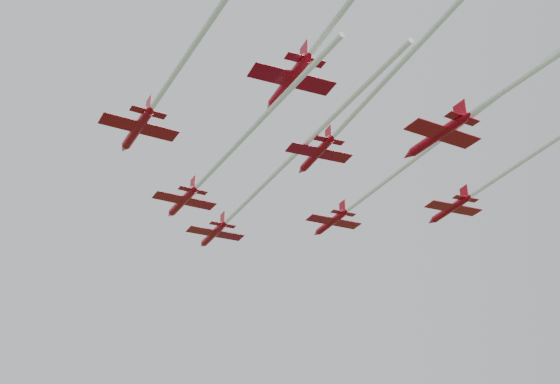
{
  "coord_description": "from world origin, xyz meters",
  "views": [
    {
      "loc": [
        2.05,
        -82.1,
        18.01
      ],
      "look_at": [
        2.55,
        2.65,
        59.35
      ],
      "focal_mm": 45.0,
      "sensor_mm": 36.0,
      "label": 1
    }
  ],
  "objects_px": {
    "jet_lead": "(251,197)",
    "jet_row3_left": "(176,72)",
    "jet_row2_left": "(211,172)",
    "jet_row2_right": "(383,183)",
    "jet_row4_right": "(521,79)",
    "jet_row3_mid": "(374,93)",
    "jet_row3_right": "(519,163)"
  },
  "relations": [
    {
      "from": "jet_row3_left",
      "to": "jet_row3_mid",
      "type": "relative_size",
      "value": 0.9
    },
    {
      "from": "jet_row2_left",
      "to": "jet_row3_left",
      "type": "bearing_deg",
      "value": -123.58
    },
    {
      "from": "jet_lead",
      "to": "jet_row2_right",
      "type": "xyz_separation_m",
      "value": [
        17.94,
        -5.66,
        -0.57
      ]
    },
    {
      "from": "jet_row2_left",
      "to": "jet_row3_right",
      "type": "bearing_deg",
      "value": -33.68
    },
    {
      "from": "jet_row2_right",
      "to": "jet_row4_right",
      "type": "height_order",
      "value": "jet_row2_right"
    },
    {
      "from": "jet_row2_right",
      "to": "jet_row3_left",
      "type": "bearing_deg",
      "value": -158.15
    },
    {
      "from": "jet_row2_right",
      "to": "jet_row3_mid",
      "type": "relative_size",
      "value": 0.98
    },
    {
      "from": "jet_lead",
      "to": "jet_row3_left",
      "type": "relative_size",
      "value": 1.14
    },
    {
      "from": "jet_row3_right",
      "to": "jet_row4_right",
      "type": "bearing_deg",
      "value": -128.37
    },
    {
      "from": "jet_row3_mid",
      "to": "jet_row3_left",
      "type": "bearing_deg",
      "value": 169.97
    },
    {
      "from": "jet_row4_right",
      "to": "jet_row3_mid",
      "type": "bearing_deg",
      "value": 133.44
    },
    {
      "from": "jet_row2_left",
      "to": "jet_row2_right",
      "type": "xyz_separation_m",
      "value": [
        22.55,
        6.05,
        1.45
      ]
    },
    {
      "from": "jet_lead",
      "to": "jet_row3_right",
      "type": "height_order",
      "value": "jet_lead"
    },
    {
      "from": "jet_row2_right",
      "to": "jet_row3_right",
      "type": "distance_m",
      "value": 18.16
    },
    {
      "from": "jet_row3_mid",
      "to": "jet_row4_right",
      "type": "height_order",
      "value": "jet_row3_mid"
    },
    {
      "from": "jet_row2_left",
      "to": "jet_row3_right",
      "type": "height_order",
      "value": "jet_row2_left"
    },
    {
      "from": "jet_row2_left",
      "to": "jet_row3_left",
      "type": "height_order",
      "value": "jet_row3_left"
    },
    {
      "from": "jet_row3_left",
      "to": "jet_row4_right",
      "type": "height_order",
      "value": "jet_row3_left"
    },
    {
      "from": "jet_row2_left",
      "to": "jet_row2_right",
      "type": "bearing_deg",
      "value": -12.65
    },
    {
      "from": "jet_row2_right",
      "to": "jet_row4_right",
      "type": "bearing_deg",
      "value": -92.68
    },
    {
      "from": "jet_lead",
      "to": "jet_row3_left",
      "type": "height_order",
      "value": "jet_lead"
    },
    {
      "from": "jet_lead",
      "to": "jet_row2_right",
      "type": "relative_size",
      "value": 1.05
    },
    {
      "from": "jet_row2_right",
      "to": "jet_row3_mid",
      "type": "distance_m",
      "value": 21.69
    },
    {
      "from": "jet_row3_mid",
      "to": "jet_row4_right",
      "type": "xyz_separation_m",
      "value": [
        14.2,
        -4.58,
        -1.4
      ]
    },
    {
      "from": "jet_row3_left",
      "to": "jet_row3_right",
      "type": "relative_size",
      "value": 0.93
    },
    {
      "from": "jet_row2_left",
      "to": "jet_row4_right",
      "type": "height_order",
      "value": "jet_row4_right"
    },
    {
      "from": "jet_row2_right",
      "to": "jet_row3_left",
      "type": "relative_size",
      "value": 1.09
    },
    {
      "from": "jet_lead",
      "to": "jet_row2_right",
      "type": "bearing_deg",
      "value": -42.68
    },
    {
      "from": "jet_row3_left",
      "to": "jet_row4_right",
      "type": "distance_m",
      "value": 34.9
    },
    {
      "from": "jet_row3_mid",
      "to": "jet_lead",
      "type": "bearing_deg",
      "value": 95.71
    },
    {
      "from": "jet_row2_right",
      "to": "jet_row3_left",
      "type": "xyz_separation_m",
      "value": [
        -24.58,
        -25.63,
        -0.31
      ]
    },
    {
      "from": "jet_lead",
      "to": "jet_row2_right",
      "type": "height_order",
      "value": "jet_lead"
    }
  ]
}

